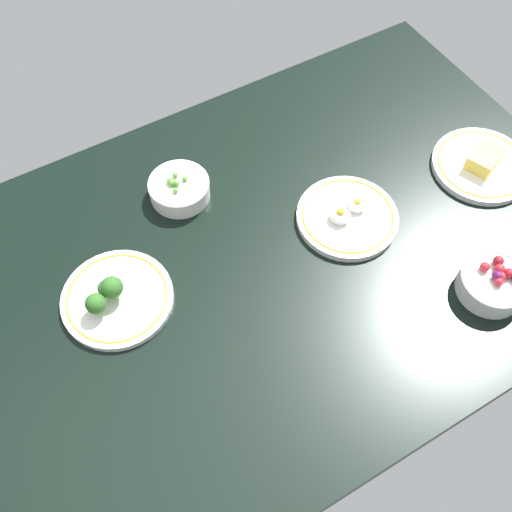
{
  "coord_description": "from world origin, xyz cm",
  "views": [
    {
      "loc": [
        -32.95,
        -56.64,
        109.56
      ],
      "look_at": [
        0.0,
        0.0,
        6.0
      ],
      "focal_mm": 41.93,
      "sensor_mm": 36.0,
      "label": 1
    }
  ],
  "objects_px": {
    "bowl_peas": "(179,188)",
    "plate_eggs": "(347,216)",
    "plate_cheese": "(482,164)",
    "bowl_berries": "(493,283)",
    "plate_broccoli": "(115,297)"
  },
  "relations": [
    {
      "from": "plate_broccoli",
      "to": "plate_cheese",
      "type": "distance_m",
      "value": 0.87
    },
    {
      "from": "bowl_berries",
      "to": "plate_eggs",
      "type": "xyz_separation_m",
      "value": [
        -0.15,
        0.29,
        -0.02
      ]
    },
    {
      "from": "plate_broccoli",
      "to": "bowl_peas",
      "type": "xyz_separation_m",
      "value": [
        0.23,
        0.18,
        0.01
      ]
    },
    {
      "from": "bowl_peas",
      "to": "plate_eggs",
      "type": "relative_size",
      "value": 0.62
    },
    {
      "from": "bowl_berries",
      "to": "plate_broccoli",
      "type": "distance_m",
      "value": 0.75
    },
    {
      "from": "bowl_peas",
      "to": "plate_broccoli",
      "type": "bearing_deg",
      "value": -142.39
    },
    {
      "from": "bowl_berries",
      "to": "plate_eggs",
      "type": "bearing_deg",
      "value": 117.14
    },
    {
      "from": "bowl_berries",
      "to": "plate_eggs",
      "type": "height_order",
      "value": "bowl_berries"
    },
    {
      "from": "bowl_peas",
      "to": "plate_cheese",
      "type": "xyz_separation_m",
      "value": [
        0.63,
        -0.28,
        -0.01
      ]
    },
    {
      "from": "plate_cheese",
      "to": "plate_eggs",
      "type": "bearing_deg",
      "value": 174.49
    },
    {
      "from": "plate_broccoli",
      "to": "plate_eggs",
      "type": "distance_m",
      "value": 0.52
    },
    {
      "from": "plate_broccoli",
      "to": "plate_eggs",
      "type": "relative_size",
      "value": 1.01
    },
    {
      "from": "bowl_berries",
      "to": "bowl_peas",
      "type": "distance_m",
      "value": 0.68
    },
    {
      "from": "plate_eggs",
      "to": "plate_cheese",
      "type": "bearing_deg",
      "value": -5.51
    },
    {
      "from": "plate_cheese",
      "to": "bowl_peas",
      "type": "bearing_deg",
      "value": 156.53
    }
  ]
}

